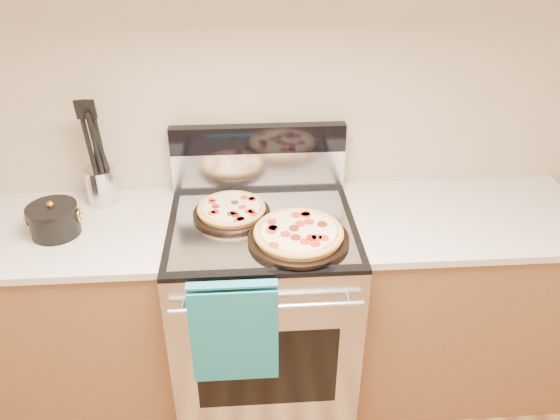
{
  "coord_description": "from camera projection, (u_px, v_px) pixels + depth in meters",
  "views": [
    {
      "loc": [
        -0.06,
        -0.22,
        2.09
      ],
      "look_at": [
        0.07,
        1.55,
        1.04
      ],
      "focal_mm": 35.0,
      "sensor_mm": 36.0,
      "label": 1
    }
  ],
  "objects": [
    {
      "name": "wall_back",
      "position": [
        257.0,
        93.0,
        2.29
      ],
      "size": [
        4.0,
        0.0,
        4.0
      ],
      "primitive_type": "plane",
      "rotation": [
        1.57,
        0.0,
        0.0
      ],
      "color": "tan",
      "rests_on": "ground"
    },
    {
      "name": "utensil_crock",
      "position": [
        102.0,
        186.0,
        2.34
      ],
      "size": [
        0.16,
        0.16,
        0.16
      ],
      "primitive_type": "cylinder",
      "rotation": [
        0.0,
        0.0,
        0.27
      ],
      "color": "silver",
      "rests_on": "countertop_left"
    },
    {
      "name": "backsplash_lower",
      "position": [
        259.0,
        170.0,
        2.43
      ],
      "size": [
        0.76,
        0.06,
        0.18
      ],
      "primitive_type": "cube",
      "color": "silver",
      "rests_on": "cooktop"
    },
    {
      "name": "pepperoni_pizza_front",
      "position": [
        299.0,
        235.0,
        2.08
      ],
      "size": [
        0.48,
        0.48,
        0.05
      ],
      "primitive_type": null,
      "rotation": [
        0.0,
        0.0,
        -0.3
      ],
      "color": "#C88D3D",
      "rests_on": "foil_sheet"
    },
    {
      "name": "oven_handle",
      "position": [
        267.0,
        308.0,
        1.95
      ],
      "size": [
        0.7,
        0.03,
        0.03
      ],
      "primitive_type": "cylinder",
      "rotation": [
        0.0,
        1.57,
        0.0
      ],
      "color": "silver",
      "rests_on": "range_body"
    },
    {
      "name": "cabinet_left",
      "position": [
        66.0,
        319.0,
        2.43
      ],
      "size": [
        1.0,
        0.62,
        0.88
      ],
      "primitive_type": "cube",
      "color": "brown",
      "rests_on": "ground"
    },
    {
      "name": "range_body",
      "position": [
        264.0,
        312.0,
        2.45
      ],
      "size": [
        0.76,
        0.68,
        0.9
      ],
      "primitive_type": "cube",
      "color": "#B7B7BC",
      "rests_on": "ground"
    },
    {
      "name": "oven_window",
      "position": [
        267.0,
        369.0,
        2.16
      ],
      "size": [
        0.56,
        0.01,
        0.4
      ],
      "primitive_type": "cube",
      "color": "black",
      "rests_on": "range_body"
    },
    {
      "name": "foil_sheet",
      "position": [
        262.0,
        227.0,
        2.18
      ],
      "size": [
        0.7,
        0.55,
        0.01
      ],
      "primitive_type": "cube",
      "color": "gray",
      "rests_on": "cooktop"
    },
    {
      "name": "cabinet_right",
      "position": [
        453.0,
        301.0,
        2.53
      ],
      "size": [
        1.0,
        0.62,
        0.88
      ],
      "primitive_type": "cube",
      "color": "brown",
      "rests_on": "ground"
    },
    {
      "name": "backsplash_upper",
      "position": [
        258.0,
        139.0,
        2.35
      ],
      "size": [
        0.76,
        0.06,
        0.12
      ],
      "primitive_type": "cube",
      "color": "black",
      "rests_on": "backsplash_lower"
    },
    {
      "name": "cooktop",
      "position": [
        262.0,
        226.0,
        2.21
      ],
      "size": [
        0.76,
        0.68,
        0.02
      ],
      "primitive_type": "cube",
      "color": "black",
      "rests_on": "range_body"
    },
    {
      "name": "saucepan",
      "position": [
        54.0,
        221.0,
        2.14
      ],
      "size": [
        0.2,
        0.2,
        0.11
      ],
      "primitive_type": "cylinder",
      "rotation": [
        0.0,
        0.0,
        0.08
      ],
      "color": "black",
      "rests_on": "countertop_left"
    },
    {
      "name": "dish_towel",
      "position": [
        234.0,
        330.0,
        1.99
      ],
      "size": [
        0.32,
        0.05,
        0.42
      ],
      "primitive_type": null,
      "color": "teal",
      "rests_on": "oven_handle"
    },
    {
      "name": "countertop_right",
      "position": [
        470.0,
        217.0,
        2.3
      ],
      "size": [
        1.02,
        0.64,
        0.03
      ],
      "primitive_type": "cube",
      "color": "#BCB5A8",
      "rests_on": "cabinet_right"
    },
    {
      "name": "countertop_left",
      "position": [
        43.0,
        233.0,
        2.19
      ],
      "size": [
        1.02,
        0.64,
        0.03
      ],
      "primitive_type": "cube",
      "color": "#BCB5A8",
      "rests_on": "cabinet_left"
    },
    {
      "name": "pepperoni_pizza_back",
      "position": [
        232.0,
        210.0,
        2.25
      ],
      "size": [
        0.35,
        0.35,
        0.04
      ],
      "primitive_type": null,
      "rotation": [
        0.0,
        0.0,
        -0.13
      ],
      "color": "#C88D3D",
      "rests_on": "foil_sheet"
    }
  ]
}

